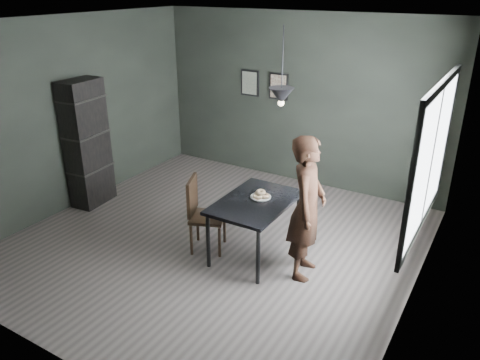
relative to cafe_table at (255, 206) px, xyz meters
The scene contains 13 objects.
ground 0.90m from the cafe_table, behind, with size 5.00×5.00×0.00m, color #3A3432.
back_wall 2.67m from the cafe_table, 103.50° to the left, with size 5.00×0.10×2.80m, color black.
ceiling 2.21m from the cafe_table, behind, with size 5.00×5.00×0.02m.
window_assembly 2.10m from the cafe_table, ahead, with size 0.04×1.96×1.56m.
cafe_table is the anchor object (origin of this frame).
white_plate 0.13m from the cafe_table, 81.23° to the left, with size 0.23×0.23×0.01m, color white.
donut_pile 0.16m from the cafe_table, 81.23° to the left, with size 0.21×0.21×0.09m.
woman 0.73m from the cafe_table, ahead, with size 0.62×0.41×1.71m, color black.
wood_chair 0.71m from the cafe_table, 161.09° to the right, with size 0.55×0.55×0.97m.
shelf_unit 2.93m from the cafe_table, behind, with size 0.36×0.64×1.92m, color black.
pendant_lamp 1.41m from the cafe_table, 21.80° to the left, with size 0.28×0.28×0.86m.
framed_print_left 3.03m from the cafe_table, 121.30° to the left, with size 0.34×0.04×0.44m.
framed_print_right 2.80m from the cafe_table, 111.06° to the left, with size 0.34×0.04×0.44m.
Camera 1 is at (3.07, -4.50, 3.22)m, focal length 35.00 mm.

